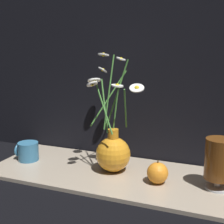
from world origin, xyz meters
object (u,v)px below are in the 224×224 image
at_px(yellow_mug, 28,151).
at_px(orange_fruit, 158,173).
at_px(vase_with_flowers, 114,150).
at_px(tea_glass, 219,160).

height_order(yellow_mug, orange_fruit, orange_fruit).
relative_size(vase_with_flowers, tea_glass, 2.57).
relative_size(vase_with_flowers, yellow_mug, 4.65).
bearing_deg(orange_fruit, tea_glass, 10.12).
height_order(yellow_mug, tea_glass, tea_glass).
height_order(tea_glass, orange_fruit, tea_glass).
relative_size(vase_with_flowers, orange_fruit, 5.33).
bearing_deg(yellow_mug, orange_fruit, -2.23).
distance_m(vase_with_flowers, tea_glass, 0.33).
bearing_deg(tea_glass, vase_with_flowers, 178.33).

